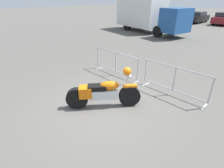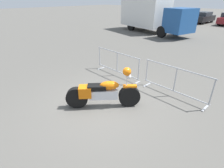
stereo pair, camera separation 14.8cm
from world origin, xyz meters
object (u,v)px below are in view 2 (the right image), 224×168
(crowd_barrier_near, at_px, (117,64))
(pedestrian, at_px, (172,22))
(motorcycle, at_px, (103,92))
(crowd_barrier_far, at_px, (175,82))
(parked_car_green, at_px, (161,15))
(box_truck, at_px, (151,15))
(parked_car_black, at_px, (203,17))
(parked_car_red, at_px, (179,16))

(crowd_barrier_near, xyz_separation_m, pedestrian, (-3.51, 12.28, 0.36))
(motorcycle, distance_m, pedestrian, 15.22)
(crowd_barrier_far, relative_size, parked_car_green, 0.61)
(box_truck, height_order, pedestrian, box_truck)
(parked_car_black, bearing_deg, crowd_barrier_far, -159.24)
(motorcycle, xyz_separation_m, parked_car_red, (-7.86, 23.08, 0.18))
(box_truck, distance_m, parked_car_red, 10.78)
(crowd_barrier_far, distance_m, parked_car_black, 21.97)
(parked_car_red, xyz_separation_m, pedestrian, (3.02, -8.65, 0.23))
(motorcycle, bearing_deg, crowd_barrier_far, 12.19)
(crowd_barrier_near, relative_size, crowd_barrier_far, 1.00)
(parked_car_black, bearing_deg, crowd_barrier_near, -166.10)
(box_truck, xyz_separation_m, parked_car_black, (1.48, 10.81, -0.92))
(box_truck, height_order, parked_car_black, box_truck)
(crowd_barrier_near, bearing_deg, parked_car_green, 114.58)
(parked_car_green, distance_m, pedestrian, 10.88)
(crowd_barrier_near, bearing_deg, motorcycle, -58.29)
(box_truck, relative_size, parked_car_black, 1.87)
(crowd_barrier_near, distance_m, parked_car_green, 23.33)
(crowd_barrier_far, xyz_separation_m, box_truck, (-7.49, 10.32, 1.08))
(crowd_barrier_near, distance_m, parked_car_black, 21.40)
(crowd_barrier_near, height_order, parked_car_green, parked_car_green)
(parked_car_red, distance_m, pedestrian, 9.17)
(crowd_barrier_far, xyz_separation_m, parked_car_green, (-12.36, 21.21, 0.12))
(box_truck, distance_m, parked_car_green, 11.97)
(box_truck, bearing_deg, parked_car_red, 113.43)
(pedestrian, bearing_deg, parked_car_red, 115.68)
(pedestrian, bearing_deg, parked_car_black, 95.44)
(box_truck, xyz_separation_m, parked_car_red, (-1.70, 10.61, -0.95))
(motorcycle, distance_m, crowd_barrier_near, 2.53)
(parked_car_green, relative_size, parked_car_black, 0.95)
(parked_car_green, bearing_deg, parked_car_black, -85.83)
(crowd_barrier_far, bearing_deg, crowd_barrier_near, 180.00)
(parked_car_green, relative_size, pedestrian, 2.41)
(crowd_barrier_far, bearing_deg, parked_car_green, 120.23)
(parked_car_red, bearing_deg, pedestrian, -155.87)
(motorcycle, bearing_deg, parked_car_red, 62.71)
(parked_car_green, height_order, parked_car_black, parked_car_black)
(motorcycle, distance_m, box_truck, 13.96)
(parked_car_green, xyz_separation_m, pedestrian, (6.20, -8.94, 0.24))
(crowd_barrier_near, height_order, pedestrian, pedestrian)
(motorcycle, height_order, crowd_barrier_far, motorcycle)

